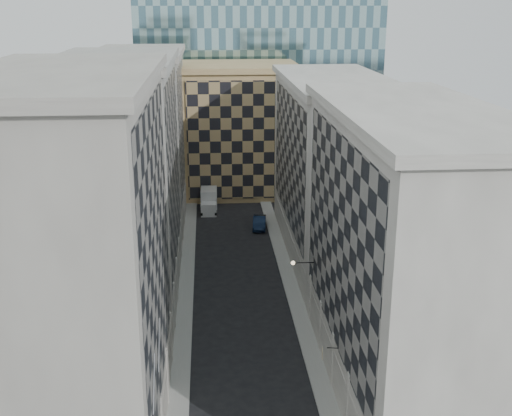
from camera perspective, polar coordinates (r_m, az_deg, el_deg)
sidewalk_west at (r=62.05m, az=-6.31°, el=-8.22°), size 1.50×100.00×0.15m
sidewalk_east at (r=62.51m, az=3.45°, el=-7.93°), size 1.50×100.00×0.15m
bldg_left_a at (r=40.65m, az=-15.63°, el=-5.11°), size 10.80×22.80×23.70m
bldg_left_b at (r=61.39m, az=-11.84°, el=2.45°), size 10.80×22.80×22.70m
bldg_left_c at (r=82.79m, az=-9.98°, el=6.15°), size 10.80×22.80×21.70m
bldg_right_a at (r=46.16m, az=13.16°, el=-4.12°), size 10.80×26.80×20.70m
bldg_right_b at (r=71.25m, az=6.81°, el=3.60°), size 10.80×28.80×19.70m
tan_block at (r=95.43m, az=-1.46°, el=7.10°), size 16.80×14.80×18.80m
church_tower at (r=107.77m, az=-3.06°, el=17.68°), size 7.20×7.20×51.50m
flagpoles_left at (r=37.24m, az=-8.83°, el=-13.47°), size 0.10×6.33×2.33m
bracket_lamp at (r=54.47m, az=3.50°, el=-4.89°), size 1.98×0.36×0.36m
box_truck at (r=87.58m, az=-4.21°, el=0.56°), size 2.29×5.36×2.91m
dark_car at (r=80.74m, az=0.31°, el=-1.29°), size 2.05×4.70×1.50m
shop_sign at (r=46.20m, az=6.00°, el=-12.67°), size 1.16×0.67×0.75m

